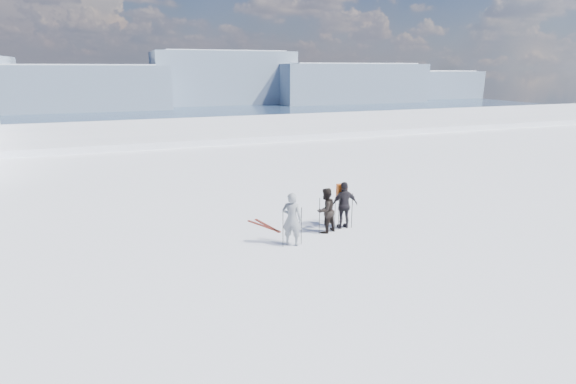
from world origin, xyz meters
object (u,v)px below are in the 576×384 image
at_px(skis_loose, 265,226).
at_px(skier_grey, 292,219).
at_px(skier_dark, 326,210).
at_px(skier_pack, 344,205).

bearing_deg(skis_loose, skier_grey, -82.63).
distance_m(skier_dark, skier_pack, 0.83).
relative_size(skier_pack, skis_loose, 1.02).
height_order(skier_pack, skis_loose, skier_pack).
relative_size(skier_grey, skis_loose, 1.05).
distance_m(skier_pack, skis_loose, 2.96).
bearing_deg(skier_pack, skis_loose, -21.19).
distance_m(skier_dark, skis_loose, 2.35).
bearing_deg(skier_dark, skier_grey, 1.02).
relative_size(skier_dark, skis_loose, 0.95).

